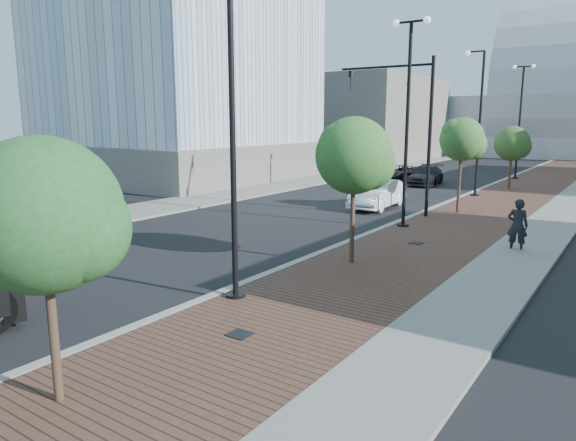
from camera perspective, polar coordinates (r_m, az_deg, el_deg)
The scene contains 21 objects.
sidewalk at distance 41.50m, azimuth 25.61°, elevation 3.03°, with size 7.00×140.00×0.12m, color #4C2D23.
curb at distance 42.17m, azimuth 20.92°, elevation 3.51°, with size 0.30×140.00×0.14m, color gray.
west_sidewalk at distance 46.91m, azimuth 5.29°, elevation 4.85°, with size 4.00×140.00×0.12m, color slate.
white_sedan at distance 30.35m, azimuth 9.68°, elevation 2.84°, with size 1.69×4.84×1.59m, color white.
dark_car_mid at distance 44.61m, azimuth 12.06°, elevation 5.06°, with size 2.04×4.43×1.23m, color black.
dark_car_far at distance 42.11m, azimuth 14.69°, elevation 4.77°, with size 2.05×5.03×1.46m, color black.
pedestrian at distance 21.68m, azimuth 23.59°, elevation -0.51°, with size 0.75×0.49×2.06m, color black.
streetlight_1 at distance 14.19m, azimuth -6.36°, elevation 8.28°, with size 1.44×0.56×9.21m.
streetlight_2 at distance 24.51m, azimuth 12.78°, elevation 10.28°, with size 1.72×0.56×9.28m.
streetlight_3 at distance 35.95m, azimuth 19.82°, elevation 9.26°, with size 1.44×0.56×9.21m.
streetlight_4 at distance 47.62m, azimuth 23.78°, elevation 9.81°, with size 1.72×0.56×9.28m.
traffic_mast at distance 27.63m, azimuth 13.39°, elevation 10.63°, with size 5.09×0.20×8.00m.
tree_0 at distance 9.52m, azimuth -24.72°, elevation 0.44°, with size 2.64×2.64×4.74m.
tree_1 at distance 17.76m, azimuth 7.32°, elevation 6.94°, with size 2.60×2.58×5.08m.
tree_2 at distance 28.94m, azimuth 18.40°, elevation 8.31°, with size 2.32×2.26×5.09m.
tree_3 at distance 40.61m, azimuth 23.17°, elevation 7.66°, with size 2.48×2.45×4.52m.
tower_podium at distance 47.14m, azimuth -11.43°, elevation 6.47°, with size 19.00×19.00×3.00m, color #5F5B55.
convention_center at distance 86.54m, azimuth 27.16°, elevation 10.41°, with size 50.00×30.00×50.00m.
commercial_block_nw at distance 67.63m, azimuth 8.54°, elevation 10.81°, with size 14.00×20.00×10.00m, color slate.
utility_cover_1 at distance 12.40m, azimuth -5.26°, elevation -12.15°, with size 0.50×0.50×0.02m, color black.
utility_cover_2 at distance 21.61m, azimuth 13.71°, elevation -2.37°, with size 0.50×0.50×0.02m, color black.
Camera 1 is at (9.75, -0.73, 4.98)m, focal length 32.85 mm.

